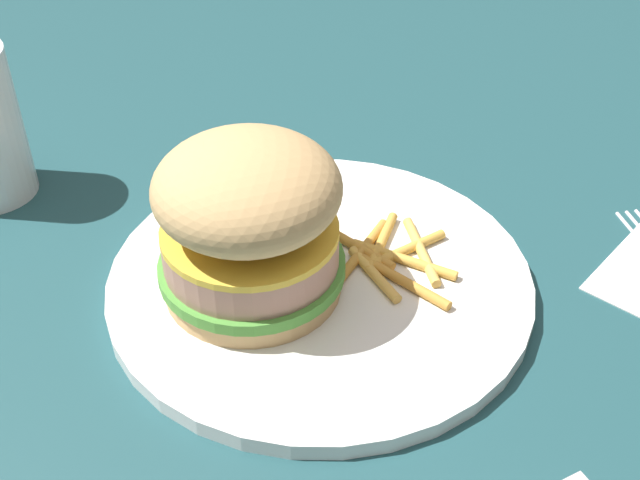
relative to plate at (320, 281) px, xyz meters
name	(u,v)px	position (x,y,z in m)	size (l,w,h in m)	color
ground_plane	(362,282)	(0.03, -0.01, -0.01)	(1.60, 1.60, 0.00)	#1E474C
plate	(320,281)	(0.00, 0.00, 0.00)	(0.29, 0.29, 0.01)	white
sandwich	(249,221)	(-0.04, 0.02, 0.06)	(0.12, 0.12, 0.11)	tan
fries_pile	(391,257)	(0.05, -0.02, 0.01)	(0.10, 0.11, 0.01)	gold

